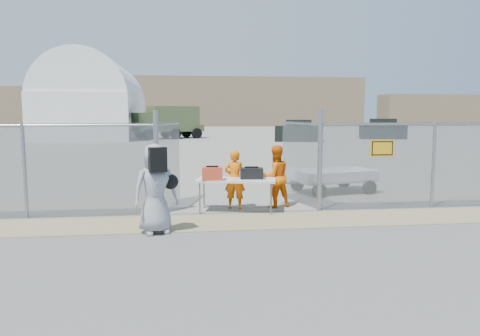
{
  "coord_description": "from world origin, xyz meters",
  "views": [
    {
      "loc": [
        -1.4,
        -9.2,
        2.43
      ],
      "look_at": [
        0.0,
        2.0,
        1.1
      ],
      "focal_mm": 35.0,
      "sensor_mm": 36.0,
      "label": 1
    }
  ],
  "objects": [
    {
      "name": "ground",
      "position": [
        0.0,
        0.0,
        0.0
      ],
      "size": [
        160.0,
        160.0,
        0.0
      ],
      "primitive_type": "plane",
      "color": "#585757"
    },
    {
      "name": "tarmac_inside",
      "position": [
        0.0,
        42.0,
        0.01
      ],
      "size": [
        160.0,
        80.0,
        0.01
      ],
      "primitive_type": "cube",
      "color": "gray",
      "rests_on": "ground"
    },
    {
      "name": "dirt_strip",
      "position": [
        0.0,
        1.0,
        0.01
      ],
      "size": [
        44.0,
        1.6,
        0.01
      ],
      "primitive_type": "cube",
      "color": "#93845A",
      "rests_on": "ground"
    },
    {
      "name": "distant_hills",
      "position": [
        5.0,
        78.0,
        4.5
      ],
      "size": [
        140.0,
        6.0,
        9.0
      ],
      "primitive_type": null,
      "color": "#7F684F",
      "rests_on": "ground"
    },
    {
      "name": "chain_link_fence",
      "position": [
        0.0,
        2.0,
        1.1
      ],
      "size": [
        40.0,
        0.2,
        2.2
      ],
      "primitive_type": null,
      "color": "gray",
      "rests_on": "ground"
    },
    {
      "name": "quonset_hangar",
      "position": [
        -10.0,
        40.0,
        4.0
      ],
      "size": [
        9.0,
        18.0,
        8.0
      ],
      "primitive_type": null,
      "color": "white",
      "rests_on": "ground"
    },
    {
      "name": "folding_table",
      "position": [
        -0.08,
        2.1,
        0.41
      ],
      "size": [
        2.05,
        1.19,
        0.82
      ],
      "primitive_type": null,
      "rotation": [
        0.0,
        0.0,
        -0.21
      ],
      "color": "silver",
      "rests_on": "ground"
    },
    {
      "name": "orange_bag",
      "position": [
        -0.67,
        2.0,
        0.97
      ],
      "size": [
        0.51,
        0.36,
        0.31
      ],
      "primitive_type": "cube",
      "rotation": [
        0.0,
        0.0,
        -0.06
      ],
      "color": "#D64425",
      "rests_on": "folding_table"
    },
    {
      "name": "black_duffel",
      "position": [
        0.3,
        2.08,
        0.95
      ],
      "size": [
        0.58,
        0.37,
        0.27
      ],
      "primitive_type": "cube",
      "rotation": [
        0.0,
        0.0,
        -0.08
      ],
      "color": "black",
      "rests_on": "folding_table"
    },
    {
      "name": "security_worker_left",
      "position": [
        -0.08,
        2.45,
        0.75
      ],
      "size": [
        0.64,
        0.52,
        1.51
      ],
      "primitive_type": "imported",
      "rotation": [
        0.0,
        0.0,
        2.81
      ],
      "color": "orange",
      "rests_on": "ground"
    },
    {
      "name": "security_worker_right",
      "position": [
        0.98,
        2.51,
        0.8
      ],
      "size": [
        0.91,
        0.79,
        1.61
      ],
      "primitive_type": "imported",
      "rotation": [
        0.0,
        0.0,
        3.4
      ],
      "color": "orange",
      "rests_on": "ground"
    },
    {
      "name": "visitor",
      "position": [
        -1.94,
        0.24,
        0.91
      ],
      "size": [
        1.03,
        0.83,
        1.83
      ],
      "primitive_type": "imported",
      "rotation": [
        0.0,
        0.0,
        0.32
      ],
      "color": "gray",
      "rests_on": "ground"
    },
    {
      "name": "utility_trailer",
      "position": [
        3.17,
        4.5,
        0.38
      ],
      "size": [
        3.42,
        2.29,
        0.76
      ],
      "primitive_type": null,
      "rotation": [
        0.0,
        0.0,
        0.23
      ],
      "color": "silver",
      "rests_on": "ground"
    },
    {
      "name": "military_truck",
      "position": [
        -2.63,
        36.0,
        1.54
      ],
      "size": [
        6.86,
        4.73,
        3.07
      ],
      "primitive_type": null,
      "rotation": [
        0.0,
        0.0,
        0.41
      ],
      "color": "#4A5933",
      "rests_on": "ground"
    },
    {
      "name": "parked_vehicle_near",
      "position": [
        8.54,
        29.98,
        0.91
      ],
      "size": [
        4.3,
        2.61,
        1.82
      ],
      "primitive_type": null,
      "rotation": [
        0.0,
        0.0,
        -0.21
      ],
      "color": "black",
      "rests_on": "ground"
    },
    {
      "name": "parked_vehicle_mid",
      "position": [
        17.46,
        33.0,
        0.93
      ],
      "size": [
        4.41,
        2.67,
        1.86
      ],
      "primitive_type": null,
      "rotation": [
        0.0,
        0.0,
        -0.21
      ],
      "color": "black",
      "rests_on": "ground"
    }
  ]
}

